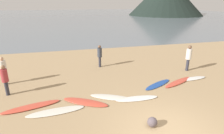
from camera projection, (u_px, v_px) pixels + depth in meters
ground_plane at (108, 60)px, 16.24m from camera, size 120.00×120.00×0.20m
ocean_water at (73, 15)px, 65.35m from camera, size 140.00×100.00×0.01m
surfboard_0 at (32, 107)px, 8.72m from camera, size 2.66×1.13×0.09m
surfboard_1 at (56, 111)px, 8.37m from camera, size 2.58×0.83×0.06m
surfboard_2 at (85, 102)px, 9.13m from camera, size 2.30×1.74×0.09m
surfboard_3 at (112, 97)px, 9.59m from camera, size 2.28×1.54×0.07m
surfboard_4 at (137, 98)px, 9.49m from camera, size 2.22×0.62×0.07m
surfboard_5 at (158, 84)px, 11.08m from camera, size 2.21×1.48×0.07m
surfboard_6 at (178, 82)px, 11.39m from camera, size 2.49×1.45×0.10m
surfboard_7 at (192, 79)px, 11.91m from camera, size 2.03×0.63×0.08m
person_0 at (100, 54)px, 13.85m from camera, size 0.34×0.34×1.67m
person_1 at (5, 78)px, 9.59m from camera, size 0.33×0.33×1.66m
person_2 at (189, 56)px, 13.07m from camera, size 0.37×0.37×1.83m
person_3 at (3, 68)px, 10.86m from camera, size 0.34×0.34×1.69m
beach_rock_near at (152, 122)px, 7.36m from camera, size 0.40×0.40×0.40m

